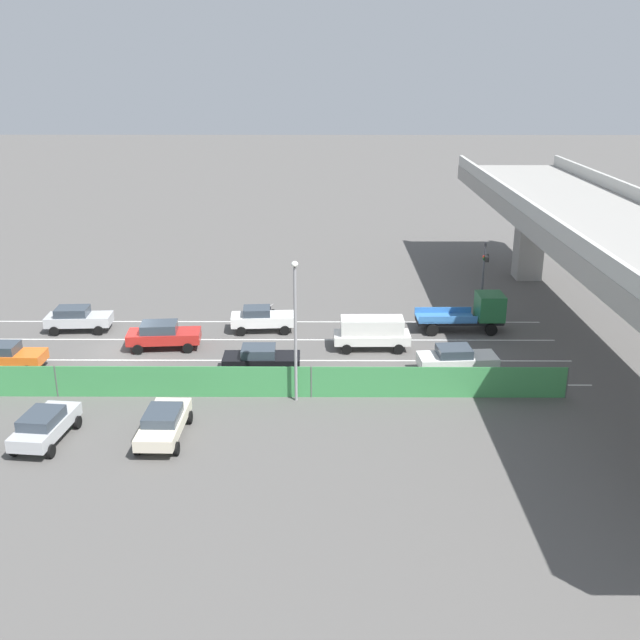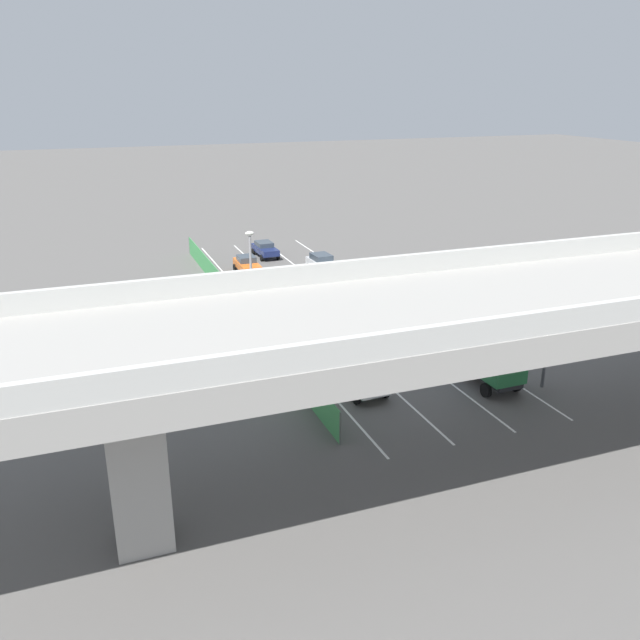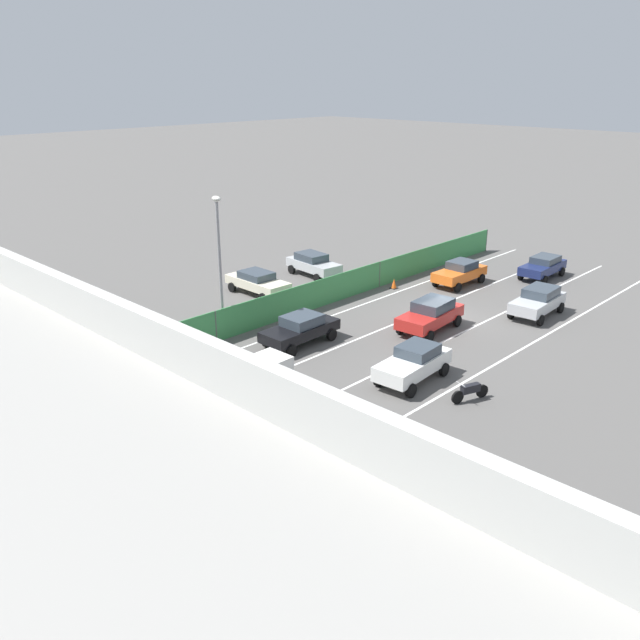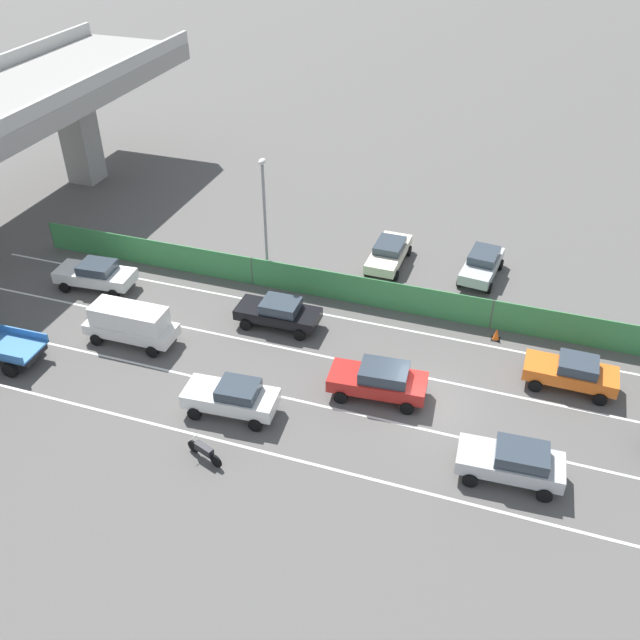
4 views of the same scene
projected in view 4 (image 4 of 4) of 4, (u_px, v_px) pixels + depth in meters
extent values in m
plane|color=#565451|center=(421.00, 401.00, 32.36)|extent=(300.00, 300.00, 0.00)
cube|color=silver|center=(288.00, 458.00, 29.44)|extent=(0.14, 45.21, 0.01)
cube|color=silver|center=(315.00, 404.00, 32.19)|extent=(0.14, 45.21, 0.01)
cube|color=silver|center=(338.00, 359.00, 34.93)|extent=(0.14, 45.21, 0.01)
cube|color=silver|center=(358.00, 321.00, 37.67)|extent=(0.14, 45.21, 0.01)
cube|color=gray|center=(80.00, 135.00, 50.87)|extent=(2.07, 2.07, 6.97)
cube|color=#3D8E4C|center=(366.00, 292.00, 38.42)|extent=(0.06, 41.21, 1.76)
cylinder|color=#4C514C|center=(492.00, 314.00, 36.63)|extent=(0.10, 0.10, 1.76)
cylinder|color=#4C514C|center=(252.00, 271.00, 40.22)|extent=(0.10, 0.10, 1.76)
cylinder|color=#4C514C|center=(52.00, 235.00, 43.81)|extent=(0.10, 0.10, 1.76)
cube|color=black|center=(278.00, 314.00, 36.90)|extent=(1.86, 4.48, 0.56)
cube|color=#333D47|center=(281.00, 306.00, 36.54)|extent=(1.61, 1.97, 0.53)
cylinder|color=black|center=(246.00, 325.00, 36.83)|extent=(0.23, 0.64, 0.64)
cylinder|color=black|center=(258.00, 307.00, 38.23)|extent=(0.23, 0.64, 0.64)
cylinder|color=black|center=(300.00, 335.00, 36.07)|extent=(0.23, 0.64, 0.64)
cylinder|color=black|center=(310.00, 316.00, 37.47)|extent=(0.23, 0.64, 0.64)
cube|color=silver|center=(131.00, 329.00, 35.75)|extent=(1.80, 4.77, 0.58)
cube|color=silver|center=(129.00, 316.00, 35.29)|extent=(1.58, 3.92, 1.01)
cylinder|color=black|center=(96.00, 340.00, 35.74)|extent=(0.23, 0.64, 0.64)
cylinder|color=black|center=(115.00, 321.00, 37.10)|extent=(0.23, 0.64, 0.64)
cylinder|color=black|center=(152.00, 352.00, 34.92)|extent=(0.23, 0.64, 0.64)
cylinder|color=black|center=(169.00, 332.00, 36.28)|extent=(0.23, 0.64, 0.64)
cube|color=#B7BABC|center=(510.00, 463.00, 28.13)|extent=(2.02, 4.35, 0.65)
cube|color=#333D47|center=(522.00, 455.00, 27.71)|extent=(1.69, 2.18, 0.54)
cylinder|color=black|center=(470.00, 480.00, 28.02)|extent=(0.25, 0.65, 0.64)
cylinder|color=black|center=(474.00, 449.00, 29.43)|extent=(0.25, 0.65, 0.64)
cylinder|color=black|center=(544.00, 495.00, 27.39)|extent=(0.25, 0.65, 0.64)
cylinder|color=black|center=(545.00, 463.00, 28.80)|extent=(0.25, 0.65, 0.64)
cube|color=red|center=(378.00, 382.00, 32.26)|extent=(2.20, 4.66, 0.65)
cube|color=#333D47|center=(384.00, 373.00, 31.85)|extent=(1.79, 2.33, 0.58)
cylinder|color=black|center=(341.00, 397.00, 32.12)|extent=(0.27, 0.66, 0.64)
cylinder|color=black|center=(349.00, 373.00, 33.58)|extent=(0.27, 0.66, 0.64)
cylinder|color=black|center=(407.00, 408.00, 31.51)|extent=(0.27, 0.66, 0.64)
cylinder|color=black|center=(412.00, 383.00, 32.97)|extent=(0.27, 0.66, 0.64)
cube|color=white|center=(231.00, 398.00, 31.31)|extent=(2.03, 4.36, 0.69)
cube|color=#333D47|center=(238.00, 390.00, 30.89)|extent=(1.65, 1.88, 0.50)
cylinder|color=black|center=(195.00, 414.00, 31.22)|extent=(0.26, 0.65, 0.64)
cylinder|color=black|center=(209.00, 389.00, 32.59)|extent=(0.26, 0.65, 0.64)
cylinder|color=black|center=(255.00, 425.00, 30.62)|extent=(0.26, 0.65, 0.64)
cylinder|color=black|center=(268.00, 399.00, 31.99)|extent=(0.26, 0.65, 0.64)
cube|color=orange|center=(570.00, 373.00, 32.79)|extent=(1.78, 4.29, 0.63)
cube|color=#333D47|center=(578.00, 365.00, 32.39)|extent=(1.54, 1.80, 0.52)
cylinder|color=black|center=(535.00, 386.00, 32.79)|extent=(0.23, 0.64, 0.64)
cylinder|color=black|center=(538.00, 364.00, 34.12)|extent=(0.23, 0.64, 0.64)
cylinder|color=black|center=(600.00, 399.00, 32.00)|extent=(0.23, 0.64, 0.64)
cylinder|color=black|center=(601.00, 376.00, 33.33)|extent=(0.23, 0.64, 0.64)
cube|color=silver|center=(95.00, 276.00, 39.95)|extent=(2.17, 4.64, 0.66)
cube|color=#333D47|center=(97.00, 267.00, 39.57)|extent=(1.74, 2.02, 0.51)
cylinder|color=black|center=(65.00, 287.00, 39.82)|extent=(0.27, 0.66, 0.64)
cylinder|color=black|center=(81.00, 271.00, 41.25)|extent=(0.27, 0.66, 0.64)
cylinder|color=black|center=(114.00, 294.00, 39.21)|extent=(0.27, 0.66, 0.64)
cylinder|color=black|center=(128.00, 278.00, 40.65)|extent=(0.27, 0.66, 0.64)
cube|color=#3875BC|center=(3.00, 346.00, 34.37)|extent=(2.12, 3.92, 0.10)
cube|color=#3875BC|center=(15.00, 331.00, 35.00)|extent=(0.17, 3.88, 0.44)
cylinder|color=black|center=(10.00, 370.00, 33.62)|extent=(0.28, 0.81, 0.80)
cylinder|color=black|center=(36.00, 346.00, 35.20)|extent=(0.28, 0.81, 0.80)
cylinder|color=black|center=(194.00, 447.00, 29.58)|extent=(0.29, 0.60, 0.60)
cylinder|color=black|center=(216.00, 461.00, 28.90)|extent=(0.29, 0.60, 0.60)
cube|color=black|center=(204.00, 449.00, 29.08)|extent=(0.57, 0.96, 0.36)
cylinder|color=#B2B2B2|center=(194.00, 437.00, 29.17)|extent=(0.58, 0.23, 0.03)
cube|color=#B2B5B7|center=(482.00, 266.00, 40.87)|extent=(4.42, 2.19, 0.62)
cube|color=#333D47|center=(484.00, 255.00, 40.75)|extent=(2.25, 1.75, 0.51)
cylinder|color=black|center=(489.00, 288.00, 39.77)|extent=(0.66, 0.29, 0.64)
cylinder|color=black|center=(460.00, 281.00, 40.36)|extent=(0.66, 0.29, 0.64)
cylinder|color=black|center=(501.00, 265.00, 41.91)|extent=(0.66, 0.29, 0.64)
cylinder|color=black|center=(472.00, 258.00, 42.51)|extent=(0.66, 0.29, 0.64)
cube|color=beige|center=(389.00, 254.00, 42.07)|extent=(4.68, 1.89, 0.57)
cube|color=#333D47|center=(390.00, 246.00, 41.86)|extent=(2.14, 1.63, 0.46)
cylinder|color=black|center=(396.00, 276.00, 40.86)|extent=(0.64, 0.23, 0.64)
cylinder|color=black|center=(367.00, 270.00, 41.36)|extent=(0.64, 0.23, 0.64)
cylinder|color=black|center=(409.00, 251.00, 43.29)|extent=(0.64, 0.23, 0.64)
cylinder|color=black|center=(381.00, 246.00, 43.79)|extent=(0.64, 0.23, 0.64)
cylinder|color=gray|center=(265.00, 227.00, 38.71)|extent=(0.16, 0.16, 7.35)
ellipsoid|color=silver|center=(262.00, 161.00, 36.49)|extent=(0.60, 0.36, 0.28)
cone|color=orange|center=(496.00, 334.00, 36.11)|extent=(0.36, 0.36, 0.68)
cube|color=black|center=(495.00, 339.00, 36.29)|extent=(0.47, 0.47, 0.03)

